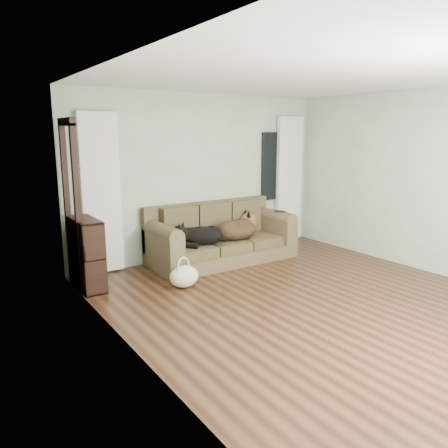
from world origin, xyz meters
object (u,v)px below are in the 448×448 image
sofa (223,233)px  tote_bag (184,275)px  dog_shepherd (238,230)px  dog_black_lab (199,236)px  bookshelf (87,251)px

sofa → tote_bag: (-1.08, -0.72, -0.29)m
sofa → dog_shepherd: (0.24, -0.06, 0.04)m
dog_black_lab → tote_bag: dog_black_lab is taller
tote_bag → bookshelf: (-1.05, 0.68, 0.34)m
dog_black_lab → bookshelf: (-1.68, 0.01, 0.02)m
dog_shepherd → dog_black_lab: bearing=-3.4°
tote_bag → sofa: bearing=33.6°
dog_black_lab → bookshelf: 1.68m
dog_black_lab → dog_shepherd: bearing=28.9°
tote_bag → bookshelf: size_ratio=0.43×
sofa → dog_black_lab: (-0.46, -0.06, 0.03)m
dog_black_lab → sofa: bearing=36.6°
sofa → dog_shepherd: 0.25m
tote_bag → bookshelf: bearing=147.3°
sofa → bookshelf: bookshelf is taller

